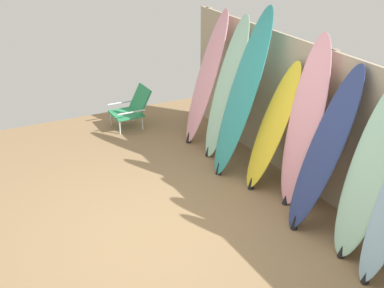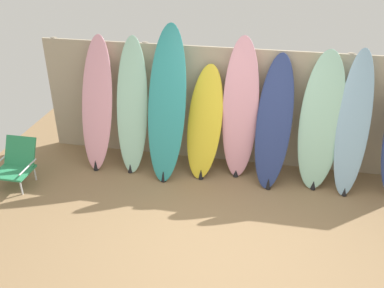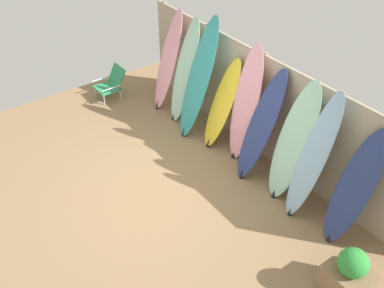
{
  "view_description": "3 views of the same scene",
  "coord_description": "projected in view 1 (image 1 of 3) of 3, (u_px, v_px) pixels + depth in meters",
  "views": [
    {
      "loc": [
        4.4,
        -1.97,
        3.28
      ],
      "look_at": [
        -0.34,
        0.45,
        0.86
      ],
      "focal_mm": 50.0,
      "sensor_mm": 36.0,
      "label": 1
    },
    {
      "loc": [
        0.42,
        -3.88,
        3.45
      ],
      "look_at": [
        -0.45,
        0.56,
        1.0
      ],
      "focal_mm": 40.0,
      "sensor_mm": 36.0,
      "label": 2
    },
    {
      "loc": [
        4.27,
        -2.44,
        4.67
      ],
      "look_at": [
        0.17,
        0.52,
        0.82
      ],
      "focal_mm": 40.0,
      "sensor_mm": 36.0,
      "label": 3
    }
  ],
  "objects": [
    {
      "name": "surfboard_yellow_3",
      "position": [
        272.0,
        127.0,
        6.47
      ],
      "size": [
        0.58,
        0.7,
        1.6
      ],
      "color": "yellow",
      "rests_on": "ground"
    },
    {
      "name": "surfboard_navy_5",
      "position": [
        324.0,
        150.0,
        5.62
      ],
      "size": [
        0.55,
        0.79,
        1.81
      ],
      "color": "navy",
      "rests_on": "ground"
    },
    {
      "name": "surfboard_pink_4",
      "position": [
        305.0,
        123.0,
        6.01
      ],
      "size": [
        0.53,
        0.46,
        2.03
      ],
      "color": "pink",
      "rests_on": "ground"
    },
    {
      "name": "surfboard_seafoam_6",
      "position": [
        372.0,
        169.0,
        5.11
      ],
      "size": [
        0.63,
        0.63,
        1.9
      ],
      "color": "#9ED6BC",
      "rests_on": "ground"
    },
    {
      "name": "surfboard_teal_2",
      "position": [
        242.0,
        94.0,
        6.73
      ],
      "size": [
        0.56,
        0.77,
        2.16
      ],
      "color": "teal",
      "rests_on": "ground"
    },
    {
      "name": "beach_chair",
      "position": [
        132.0,
        107.0,
        8.41
      ],
      "size": [
        0.5,
        0.58,
        0.63
      ],
      "rotation": [
        0.0,
        0.0,
        -0.23
      ],
      "color": "silver",
      "rests_on": "ground"
    },
    {
      "name": "surfboard_seafoam_1",
      "position": [
        226.0,
        88.0,
        7.26
      ],
      "size": [
        0.52,
        0.69,
        1.95
      ],
      "color": "#9ED6BC",
      "rests_on": "ground"
    },
    {
      "name": "fence_back",
      "position": [
        325.0,
        126.0,
        6.2
      ],
      "size": [
        6.08,
        0.11,
        1.8
      ],
      "color": "tan",
      "rests_on": "ground"
    },
    {
      "name": "surfboard_pink_0",
      "position": [
        206.0,
        78.0,
        7.69
      ],
      "size": [
        0.47,
        0.7,
        1.94
      ],
      "color": "pink",
      "rests_on": "ground"
    },
    {
      "name": "ground",
      "position": [
        169.0,
        236.0,
        5.75
      ],
      "size": [
        7.68,
        7.68,
        0.0
      ],
      "primitive_type": "plane",
      "color": "#8E704C"
    }
  ]
}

